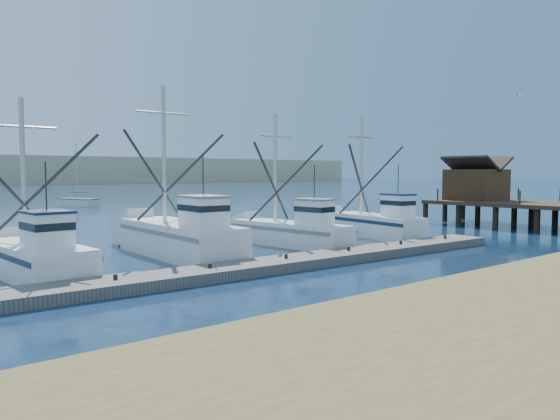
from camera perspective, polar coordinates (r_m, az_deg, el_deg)
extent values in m
plane|color=#0C1A37|center=(24.96, 18.29, -6.31)|extent=(500.00, 500.00, 0.00)
cube|color=#65605B|center=(23.87, -3.15, -6.05)|extent=(32.87, 3.34, 0.44)
cylinder|color=black|center=(46.16, 27.25, -0.83)|extent=(0.44, 0.44, 1.70)
cube|color=#4C331E|center=(49.19, 19.82, 2.50)|extent=(4.00, 4.00, 2.60)
cube|color=white|center=(25.12, -24.29, -4.93)|extent=(3.03, 7.50, 1.27)
cube|color=white|center=(23.14, -23.14, -2.17)|extent=(1.61, 1.88, 1.50)
cylinder|color=#B7B2A8|center=(26.05, -25.27, 3.70)|extent=(0.22, 0.22, 6.30)
cube|color=white|center=(28.72, -10.45, -3.18)|extent=(3.12, 9.29, 1.64)
cube|color=white|center=(26.54, -8.01, -0.33)|extent=(1.69, 2.30, 1.50)
cylinder|color=#B7B2A8|center=(29.89, -12.04, 5.68)|extent=(0.22, 0.22, 7.32)
cube|color=white|center=(32.37, 1.05, -2.64)|extent=(2.99, 8.33, 1.28)
cube|color=white|center=(30.69, 3.59, -0.40)|extent=(1.42, 2.11, 1.50)
cylinder|color=#B7B2A8|center=(33.22, -0.52, 4.32)|extent=(0.22, 0.22, 6.57)
cube|color=white|center=(37.24, 9.86, -1.74)|extent=(3.25, 7.70, 1.39)
cube|color=white|center=(35.92, 12.21, 0.32)|extent=(1.55, 1.98, 1.50)
cylinder|color=#B7B2A8|center=(37.90, 8.46, 4.50)|extent=(0.22, 0.22, 6.72)
cube|color=white|center=(74.17, -20.36, 0.71)|extent=(3.92, 5.99, 0.90)
cylinder|color=#B7B2A8|center=(74.35, -20.52, 3.84)|extent=(0.12, 0.12, 7.20)
sphere|color=white|center=(40.83, 23.79, 10.86)|extent=(0.19, 0.19, 0.19)
cube|color=white|center=(40.59, 23.61, 10.93)|extent=(0.47, 0.11, 0.13)
cube|color=white|center=(41.09, 23.97, 10.84)|extent=(0.47, 0.11, 0.13)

